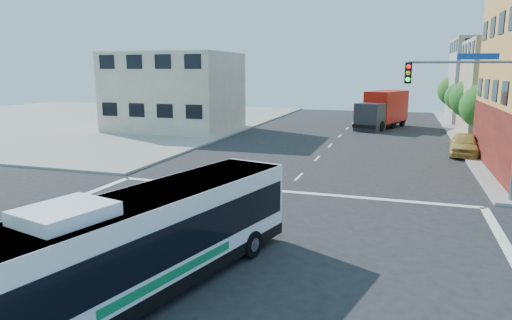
% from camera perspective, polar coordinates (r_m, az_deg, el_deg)
% --- Properties ---
extents(ground, '(120.00, 120.00, 0.00)m').
position_cam_1_polar(ground, '(15.42, -5.48, -12.72)').
color(ground, black).
rests_on(ground, ground).
extents(sidewalk_nw, '(50.00, 50.00, 0.15)m').
position_cam_1_polar(sidewalk_nw, '(63.15, -22.42, 4.73)').
color(sidewalk_nw, gray).
rests_on(sidewalk_nw, ground).
extents(building_east_far, '(12.06, 10.06, 10.00)m').
position_cam_1_polar(building_east_far, '(61.95, 28.74, 8.68)').
color(building_east_far, '#A2A19C').
rests_on(building_east_far, ground).
extents(building_west, '(12.06, 10.06, 8.00)m').
position_cam_1_polar(building_west, '(48.58, -10.11, 8.37)').
color(building_west, beige).
rests_on(building_west, ground).
extents(signal_mast_ne, '(7.91, 1.13, 8.07)m').
position_cam_1_polar(signal_mast_ne, '(23.81, 26.28, 7.02)').
color(signal_mast_ne, slate).
rests_on(signal_mast_ne, ground).
extents(street_tree_a, '(3.60, 3.60, 5.53)m').
position_cam_1_polar(street_tree_a, '(41.40, 26.66, 6.33)').
color(street_tree_a, '#3A2415').
rests_on(street_tree_a, ground).
extents(street_tree_b, '(3.80, 3.80, 5.79)m').
position_cam_1_polar(street_tree_b, '(49.30, 25.32, 7.22)').
color(street_tree_b, '#3A2415').
rests_on(street_tree_b, ground).
extents(street_tree_c, '(3.40, 3.40, 5.29)m').
position_cam_1_polar(street_tree_c, '(57.25, 24.31, 7.42)').
color(street_tree_c, '#3A2415').
rests_on(street_tree_c, ground).
extents(street_tree_d, '(4.00, 4.00, 6.03)m').
position_cam_1_polar(street_tree_d, '(65.18, 23.60, 8.18)').
color(street_tree_d, '#3A2415').
rests_on(street_tree_d, ground).
extents(transit_bus, '(4.95, 11.03, 3.20)m').
position_cam_1_polar(transit_bus, '(13.37, -12.76, -9.56)').
color(transit_bus, black).
rests_on(transit_bus, ground).
extents(box_truck, '(5.44, 9.21, 3.99)m').
position_cam_1_polar(box_truck, '(51.66, 15.51, 5.99)').
color(box_truck, '#25262B').
rests_on(box_truck, ground).
extents(parked_car, '(2.42, 5.06, 1.67)m').
position_cam_1_polar(parked_car, '(37.13, 24.57, 1.79)').
color(parked_car, gold).
rests_on(parked_car, ground).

